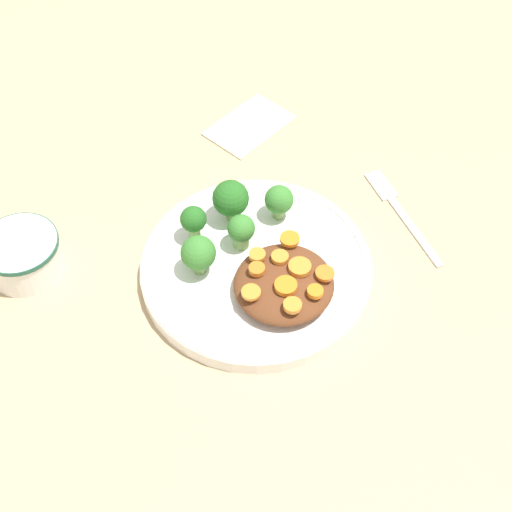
{
  "coord_description": "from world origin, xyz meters",
  "views": [
    {
      "loc": [
        -0.37,
        -0.37,
        0.7
      ],
      "look_at": [
        0.0,
        0.0,
        0.04
      ],
      "focal_mm": 50.0,
      "sensor_mm": 36.0,
      "label": 1
    }
  ],
  "objects_px": {
    "fork": "(397,207)",
    "dip_bowl": "(23,254)",
    "plate": "(256,267)",
    "napkin": "(250,125)"
  },
  "relations": [
    {
      "from": "plate",
      "to": "fork",
      "type": "bearing_deg",
      "value": -15.16
    },
    {
      "from": "napkin",
      "to": "plate",
      "type": "bearing_deg",
      "value": -133.35
    },
    {
      "from": "plate",
      "to": "napkin",
      "type": "xyz_separation_m",
      "value": [
        0.19,
        0.2,
        -0.01
      ]
    },
    {
      "from": "napkin",
      "to": "fork",
      "type": "bearing_deg",
      "value": -84.81
    },
    {
      "from": "fork",
      "to": "napkin",
      "type": "height_order",
      "value": "same"
    },
    {
      "from": "plate",
      "to": "napkin",
      "type": "height_order",
      "value": "plate"
    },
    {
      "from": "dip_bowl",
      "to": "fork",
      "type": "bearing_deg",
      "value": -33.3
    },
    {
      "from": "dip_bowl",
      "to": "napkin",
      "type": "bearing_deg",
      "value": -1.5
    },
    {
      "from": "fork",
      "to": "dip_bowl",
      "type": "bearing_deg",
      "value": 79.33
    },
    {
      "from": "plate",
      "to": "napkin",
      "type": "relative_size",
      "value": 2.24
    }
  ]
}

